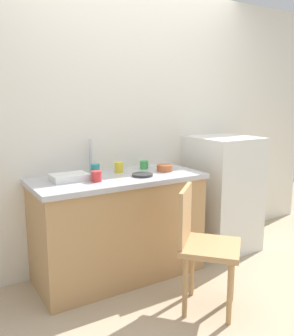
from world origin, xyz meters
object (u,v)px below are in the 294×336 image
hotplate (142,175)px  cup_green (144,165)px  refrigerator (222,193)px  chair (202,243)px  cup_teal (95,170)px  dish_tray (69,177)px  terracotta_bowl (165,168)px  cup_yellow (119,167)px  cup_red (96,176)px

hotplate → cup_green: (0.17, 0.26, 0.03)m
refrigerator → chair: 1.17m
cup_teal → chair: bearing=-61.3°
dish_tray → hotplate: bearing=-16.1°
chair → hotplate: same height
hotplate → cup_teal: 0.39m
refrigerator → cup_green: size_ratio=14.73×
dish_tray → refrigerator: bearing=-2.1°
dish_tray → cup_teal: bearing=1.8°
terracotta_bowl → cup_yellow: 0.40m
chair → cup_teal: (-0.45, 0.82, 0.42)m
refrigerator → chair: bearing=-139.7°
refrigerator → hotplate: size_ratio=6.63×
hotplate → terracotta_bowl: bearing=15.5°
chair → dish_tray: size_ratio=3.18×
refrigerator → terracotta_bowl: bearing=-177.4°
cup_teal → cup_green: 0.52m
terracotta_bowl → cup_red: (-0.67, -0.06, 0.01)m
dish_tray → cup_green: 0.74m
dish_tray → cup_yellow: 0.48m
hotplate → cup_green: cup_green is taller
terracotta_bowl → hotplate: (-0.27, -0.07, -0.02)m
cup_green → terracotta_bowl: bearing=-61.9°
cup_yellow → cup_red: (-0.31, -0.23, -0.00)m
terracotta_bowl → cup_green: bearing=118.1°
dish_tray → cup_green: cup_green is taller
terracotta_bowl → hotplate: 0.28m
terracotta_bowl → cup_yellow: size_ratio=1.58×
dish_tray → terracotta_bowl: 0.84m
cup_teal → cup_green: bearing=9.9°
cup_yellow → cup_green: 0.26m
cup_teal → cup_red: (-0.06, -0.15, -0.01)m
cup_yellow → cup_teal: 0.26m
chair → cup_red: size_ratio=10.99×
refrigerator → cup_green: 0.90m
refrigerator → dish_tray: size_ratio=4.02×
cup_teal → cup_green: size_ratio=1.40×
hotplate → cup_teal: (-0.34, 0.17, 0.04)m
cup_yellow → hotplate: bearing=-68.9°
chair → cup_green: cup_green is taller
terracotta_bowl → cup_green: (-0.10, 0.18, 0.01)m
chair → hotplate: size_ratio=5.24×
refrigerator → cup_red: size_ratio=13.91×
chair → cup_green: bearing=43.1°
chair → dish_tray: bearing=86.7°
cup_teal → cup_yellow: bearing=15.9°
cup_teal → cup_green: cup_teal is taller
hotplate → cup_teal: bearing=153.7°
dish_tray → cup_red: bearing=-41.9°
refrigerator → terracotta_bowl: size_ratio=8.18×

